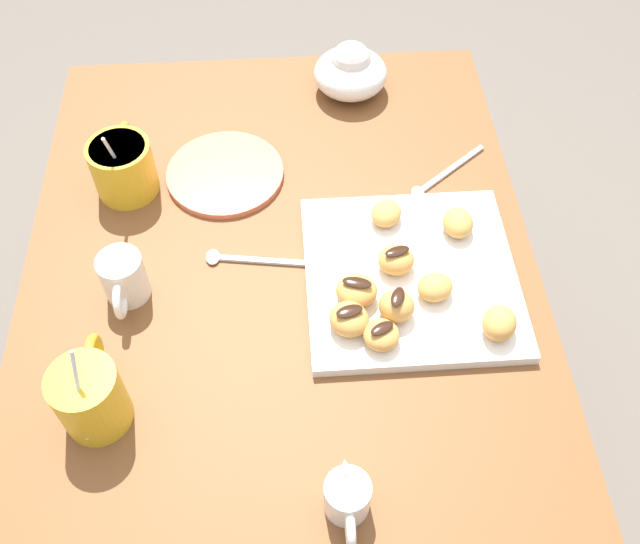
# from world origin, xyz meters

# --- Properties ---
(ground_plane) EXTENTS (8.00, 8.00, 0.00)m
(ground_plane) POSITION_xyz_m (0.00, 0.00, 0.00)
(ground_plane) COLOR #665B51
(dining_table) EXTENTS (1.00, 0.72, 0.74)m
(dining_table) POSITION_xyz_m (0.00, 0.00, 0.59)
(dining_table) COLOR brown
(dining_table) RESTS_ON ground_plane
(pastry_plate_square) EXTENTS (0.29, 0.29, 0.02)m
(pastry_plate_square) POSITION_xyz_m (-0.01, -0.18, 0.74)
(pastry_plate_square) COLOR white
(pastry_plate_square) RESTS_ON dining_table
(coffee_mug_mustard_left) EXTENTS (0.12, 0.08, 0.15)m
(coffee_mug_mustard_left) POSITION_xyz_m (-0.19, 0.23, 0.79)
(coffee_mug_mustard_left) COLOR gold
(coffee_mug_mustard_left) RESTS_ON dining_table
(coffee_mug_mustard_right) EXTENTS (0.13, 0.09, 0.13)m
(coffee_mug_mustard_right) POSITION_xyz_m (0.19, 0.23, 0.78)
(coffee_mug_mustard_right) COLOR gold
(coffee_mug_mustard_right) RESTS_ON dining_table
(cream_pitcher_white) EXTENTS (0.10, 0.06, 0.07)m
(cream_pitcher_white) POSITION_xyz_m (-0.01, 0.21, 0.78)
(cream_pitcher_white) COLOR white
(cream_pitcher_white) RESTS_ON dining_table
(ice_cream_bowl) EXTENTS (0.12, 0.12, 0.09)m
(ice_cream_bowl) POSITION_xyz_m (0.40, -0.13, 0.78)
(ice_cream_bowl) COLOR white
(ice_cream_bowl) RESTS_ON dining_table
(chocolate_sauce_pitcher) EXTENTS (0.09, 0.05, 0.06)m
(chocolate_sauce_pitcher) POSITION_xyz_m (-0.32, -0.06, 0.77)
(chocolate_sauce_pitcher) COLOR white
(chocolate_sauce_pitcher) RESTS_ON dining_table
(saucer_coral_left) EXTENTS (0.18, 0.18, 0.01)m
(saucer_coral_left) POSITION_xyz_m (0.21, 0.08, 0.74)
(saucer_coral_left) COLOR #E5704C
(saucer_coral_left) RESTS_ON dining_table
(loose_spoon_near_saucer) EXTENTS (0.11, 0.13, 0.01)m
(loose_spoon_near_saucer) POSITION_xyz_m (0.18, -0.25, 0.74)
(loose_spoon_near_saucer) COLOR silver
(loose_spoon_near_saucer) RESTS_ON dining_table
(loose_spoon_by_plate) EXTENTS (0.04, 0.16, 0.01)m
(loose_spoon_by_plate) POSITION_xyz_m (0.04, 0.05, 0.74)
(loose_spoon_by_plate) COLOR silver
(loose_spoon_by_plate) RESTS_ON dining_table
(beignet_0) EXTENTS (0.05, 0.05, 0.03)m
(beignet_0) POSITION_xyz_m (0.06, -0.25, 0.77)
(beignet_0) COLOR #D19347
(beignet_0) RESTS_ON pastry_plate_square
(beignet_1) EXTENTS (0.06, 0.06, 0.04)m
(beignet_1) POSITION_xyz_m (-0.11, -0.28, 0.77)
(beignet_1) COLOR #D19347
(beignet_1) RESTS_ON pastry_plate_square
(beignet_2) EXTENTS (0.06, 0.06, 0.04)m
(beignet_2) POSITION_xyz_m (-0.08, -0.15, 0.77)
(beignet_2) COLOR #D19347
(beignet_2) RESTS_ON pastry_plate_square
(chocolate_drizzle_2) EXTENTS (0.04, 0.03, 0.00)m
(chocolate_drizzle_2) POSITION_xyz_m (-0.08, -0.15, 0.79)
(chocolate_drizzle_2) COLOR black
(chocolate_drizzle_2) RESTS_ON beignet_2
(beignet_3) EXTENTS (0.06, 0.06, 0.03)m
(beignet_3) POSITION_xyz_m (-0.12, -0.12, 0.77)
(beignet_3) COLOR #D19347
(beignet_3) RESTS_ON pastry_plate_square
(chocolate_drizzle_3) EXTENTS (0.03, 0.04, 0.00)m
(chocolate_drizzle_3) POSITION_xyz_m (-0.12, -0.12, 0.78)
(chocolate_drizzle_3) COLOR black
(chocolate_drizzle_3) RESTS_ON beignet_3
(beignet_4) EXTENTS (0.06, 0.06, 0.03)m
(beignet_4) POSITION_xyz_m (-0.05, -0.20, 0.77)
(beignet_4) COLOR #D19347
(beignet_4) RESTS_ON pastry_plate_square
(beignet_5) EXTENTS (0.06, 0.06, 0.03)m
(beignet_5) POSITION_xyz_m (0.09, -0.16, 0.77)
(beignet_5) COLOR #D19347
(beignet_5) RESTS_ON pastry_plate_square
(beignet_6) EXTENTS (0.07, 0.07, 0.03)m
(beignet_6) POSITION_xyz_m (-0.09, -0.09, 0.77)
(beignet_6) COLOR #D19347
(beignet_6) RESTS_ON pastry_plate_square
(chocolate_drizzle_6) EXTENTS (0.03, 0.04, 0.00)m
(chocolate_drizzle_6) POSITION_xyz_m (-0.09, -0.09, 0.79)
(chocolate_drizzle_6) COLOR black
(chocolate_drizzle_6) RESTS_ON beignet_6
(beignet_7) EXTENTS (0.06, 0.06, 0.03)m
(beignet_7) POSITION_xyz_m (-0.05, -0.10, 0.77)
(beignet_7) COLOR #D19347
(beignet_7) RESTS_ON pastry_plate_square
(chocolate_drizzle_7) EXTENTS (0.03, 0.04, 0.00)m
(chocolate_drizzle_7) POSITION_xyz_m (-0.05, -0.10, 0.79)
(chocolate_drizzle_7) COLOR black
(chocolate_drizzle_7) RESTS_ON beignet_7
(beignet_8) EXTENTS (0.06, 0.06, 0.03)m
(beignet_8) POSITION_xyz_m (0.00, -0.16, 0.77)
(beignet_8) COLOR #D19347
(beignet_8) RESTS_ON pastry_plate_square
(chocolate_drizzle_8) EXTENTS (0.03, 0.04, 0.00)m
(chocolate_drizzle_8) POSITION_xyz_m (0.00, -0.16, 0.79)
(chocolate_drizzle_8) COLOR black
(chocolate_drizzle_8) RESTS_ON beignet_8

